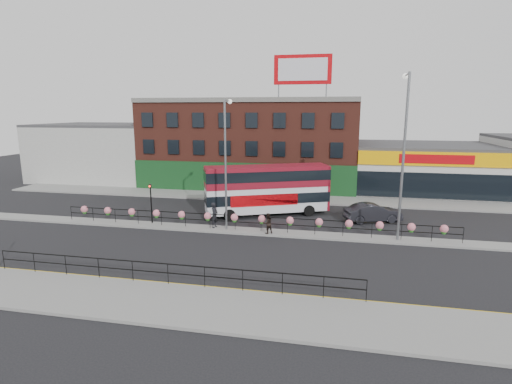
% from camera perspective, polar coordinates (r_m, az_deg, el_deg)
% --- Properties ---
extents(ground, '(120.00, 120.00, 0.00)m').
position_cam_1_polar(ground, '(30.33, -1.14, -5.75)').
color(ground, black).
rests_on(ground, ground).
extents(south_pavement, '(60.00, 4.00, 0.15)m').
position_cam_1_polar(south_pavement, '(19.61, -9.16, -15.76)').
color(south_pavement, gray).
rests_on(south_pavement, ground).
extents(north_pavement, '(60.00, 4.00, 0.15)m').
position_cam_1_polar(north_pavement, '(41.71, 2.48, -0.83)').
color(north_pavement, gray).
rests_on(north_pavement, ground).
extents(median, '(60.00, 1.60, 0.15)m').
position_cam_1_polar(median, '(30.30, -1.14, -5.62)').
color(median, gray).
rests_on(median, ground).
extents(yellow_line_inner, '(60.00, 0.10, 0.01)m').
position_cam_1_polar(yellow_line_inner, '(21.59, -6.96, -13.24)').
color(yellow_line_inner, gold).
rests_on(yellow_line_inner, ground).
extents(yellow_line_outer, '(60.00, 0.10, 0.01)m').
position_cam_1_polar(yellow_line_outer, '(21.43, -7.11, -13.43)').
color(yellow_line_outer, gold).
rests_on(yellow_line_outer, ground).
extents(brick_building, '(25.00, 12.21, 10.30)m').
position_cam_1_polar(brick_building, '(49.45, -0.61, 7.05)').
color(brick_building, brown).
rests_on(brick_building, ground).
extents(supermarket, '(15.00, 12.25, 5.30)m').
position_cam_1_polar(supermarket, '(49.50, 22.69, 3.28)').
color(supermarket, silver).
rests_on(supermarket, ground).
extents(warehouse_west, '(15.50, 12.00, 7.30)m').
position_cam_1_polar(warehouse_west, '(57.40, -20.87, 5.45)').
color(warehouse_west, '#AEAFAA').
rests_on(warehouse_west, ground).
extents(billboard, '(6.00, 0.29, 4.40)m').
position_cam_1_polar(billboard, '(43.59, 6.68, 16.97)').
color(billboard, '#BA060C').
rests_on(billboard, brick_building).
extents(median_railing, '(30.04, 0.56, 1.23)m').
position_cam_1_polar(median_railing, '(30.03, -1.15, -3.85)').
color(median_railing, black).
rests_on(median_railing, median).
extents(south_railing, '(20.04, 0.05, 1.12)m').
position_cam_1_polar(south_railing, '(21.55, -12.50, -10.71)').
color(south_railing, black).
rests_on(south_railing, south_pavement).
extents(double_decker_bus, '(10.86, 6.61, 4.35)m').
position_cam_1_polar(double_decker_bus, '(34.70, 1.65, 1.01)').
color(double_decker_bus, silver).
rests_on(double_decker_bus, ground).
extents(car, '(4.56, 5.67, 1.53)m').
position_cam_1_polar(car, '(34.31, 16.33, -2.84)').
color(car, '#24242B').
rests_on(car, ground).
extents(pedestrian_a, '(0.85, 0.67, 1.96)m').
position_cam_1_polar(pedestrian_a, '(30.92, -5.96, -3.30)').
color(pedestrian_a, black).
rests_on(pedestrian_a, median).
extents(pedestrian_b, '(1.29, 1.28, 1.52)m').
position_cam_1_polar(pedestrian_b, '(29.34, 1.68, -4.49)').
color(pedestrian_b, black).
rests_on(pedestrian_b, median).
extents(lamp_column_west, '(0.35, 1.70, 9.71)m').
position_cam_1_polar(lamp_column_west, '(29.77, -4.27, 5.51)').
color(lamp_column_west, slate).
rests_on(lamp_column_west, median).
extents(lamp_column_east, '(0.41, 2.00, 11.38)m').
position_cam_1_polar(lamp_column_east, '(28.90, 20.36, 6.62)').
color(lamp_column_east, slate).
rests_on(lamp_column_east, median).
extents(traffic_light_median, '(0.15, 0.28, 3.65)m').
position_cam_1_polar(traffic_light_median, '(32.71, -14.81, -0.39)').
color(traffic_light_median, black).
rests_on(traffic_light_median, median).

